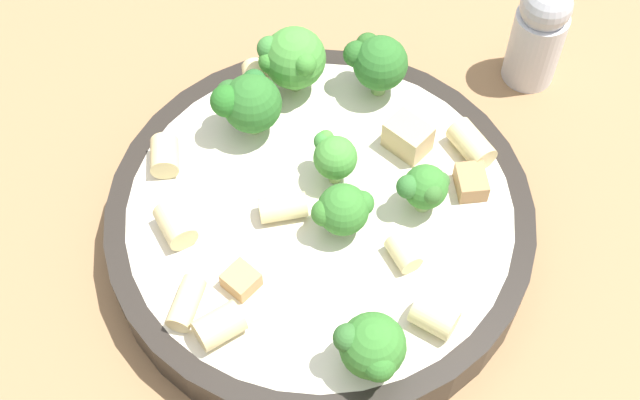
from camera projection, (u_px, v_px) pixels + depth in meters
ground_plane at (320, 237)px, 0.55m from camera, size 2.00×2.00×0.00m
pasta_bowl at (320, 221)px, 0.53m from camera, size 0.25×0.25×0.03m
broccoli_floret_0 at (372, 348)px, 0.45m from camera, size 0.04×0.04×0.04m
broccoli_floret_1 at (425, 188)px, 0.51m from camera, size 0.03×0.03×0.03m
broccoli_floret_2 at (373, 60)px, 0.55m from camera, size 0.03×0.04×0.04m
broccoli_floret_3 at (329, 154)px, 0.52m from camera, size 0.03×0.03×0.03m
broccoli_floret_4 at (292, 58)px, 0.55m from camera, size 0.04×0.04×0.05m
broccoli_floret_5 at (247, 101)px, 0.53m from camera, size 0.04×0.04×0.04m
broccoli_floret_6 at (343, 210)px, 0.50m from camera, size 0.03×0.03×0.03m
rigatoni_0 at (256, 80)px, 0.57m from camera, size 0.03×0.03×0.02m
rigatoni_1 at (403, 253)px, 0.50m from camera, size 0.02×0.02×0.01m
rigatoni_2 at (434, 316)px, 0.47m from camera, size 0.02×0.03×0.02m
rigatoni_3 at (471, 144)px, 0.54m from camera, size 0.03×0.03×0.02m
rigatoni_4 at (186, 303)px, 0.48m from camera, size 0.03×0.02×0.01m
rigatoni_5 at (175, 224)px, 0.51m from camera, size 0.03×0.03×0.02m
rigatoni_6 at (165, 156)px, 0.53m from camera, size 0.03×0.03×0.02m
rigatoni_7 at (219, 326)px, 0.47m from camera, size 0.03×0.03×0.02m
rigatoni_8 at (283, 208)px, 0.51m from camera, size 0.03×0.03×0.01m
chicken_chunk_0 at (408, 137)px, 0.54m from camera, size 0.03×0.03×0.02m
chicken_chunk_1 at (471, 182)px, 0.53m from camera, size 0.03×0.03×0.01m
chicken_chunk_2 at (241, 280)px, 0.49m from camera, size 0.02×0.02×0.01m
pepper_shaker at (539, 33)px, 0.59m from camera, size 0.04×0.04×0.08m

